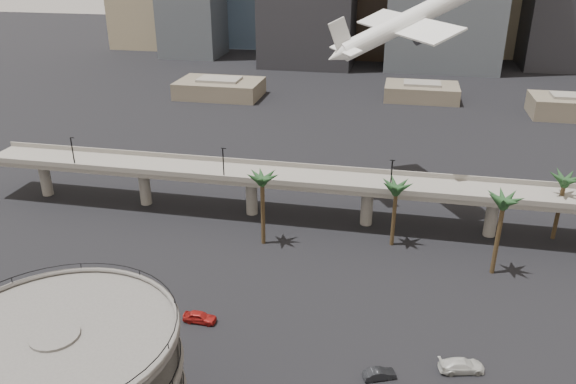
% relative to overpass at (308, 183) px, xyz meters
% --- Properties ---
extents(overpass, '(130.00, 9.30, 14.70)m').
position_rel_overpass_xyz_m(overpass, '(0.00, 0.00, 0.00)').
color(overpass, slate).
rests_on(overpass, ground).
extents(palm_trees, '(54.40, 18.40, 14.00)m').
position_rel_overpass_xyz_m(palm_trees, '(21.48, -7.53, 3.96)').
color(palm_trees, '#42331C').
rests_on(palm_trees, ground).
extents(low_buildings, '(135.00, 27.50, 6.80)m').
position_rel_overpass_xyz_m(low_buildings, '(6.89, 87.30, -4.48)').
color(low_buildings, brown).
rests_on(low_buildings, ground).
extents(airborne_jet, '(30.56, 29.08, 15.99)m').
position_rel_overpass_xyz_m(airborne_jet, '(15.76, 15.72, 27.44)').
color(airborne_jet, silver).
rests_on(airborne_jet, ground).
extents(car_a, '(4.66, 1.90, 1.58)m').
position_rel_overpass_xyz_m(car_a, '(-9.27, -34.43, -6.55)').
color(car_a, maroon).
rests_on(car_a, ground).
extents(car_b, '(4.25, 2.82, 1.32)m').
position_rel_overpass_xyz_m(car_b, '(15.72, -40.54, -6.68)').
color(car_b, black).
rests_on(car_b, ground).
extents(car_c, '(5.96, 3.55, 1.62)m').
position_rel_overpass_xyz_m(car_c, '(25.51, -37.20, -6.53)').
color(car_c, silver).
rests_on(car_c, ground).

